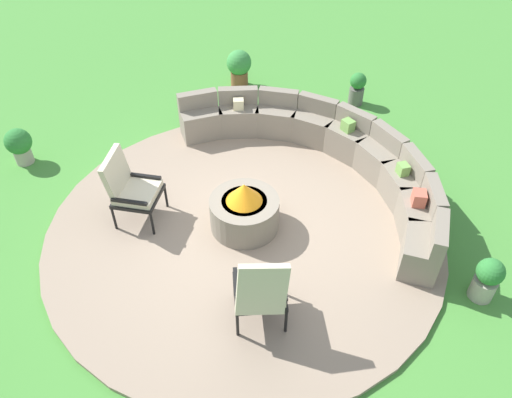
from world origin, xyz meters
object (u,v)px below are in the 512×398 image
at_px(lounge_chair_front_left, 130,187).
at_px(potted_plant_3, 487,279).
at_px(potted_plant_1, 239,66).
at_px(fire_pit, 244,210).
at_px(lounge_chair_front_right, 260,290).
at_px(curved_stone_bench, 327,153).
at_px(potted_plant_4, 19,144).
at_px(potted_plant_0, 357,88).

height_order(lounge_chair_front_left, potted_plant_3, lounge_chair_front_left).
xyz_separation_m(potted_plant_1, potted_plant_3, (6.10, -0.77, -0.09)).
height_order(fire_pit, lounge_chair_front_right, lounge_chair_front_right).
xyz_separation_m(lounge_chair_front_left, potted_plant_3, (3.82, 2.73, -0.28)).
height_order(curved_stone_bench, potted_plant_4, curved_stone_bench).
distance_m(potted_plant_0, potted_plant_1, 2.37).
relative_size(lounge_chair_front_left, potted_plant_0, 1.72).
bearing_deg(lounge_chair_front_right, potted_plant_1, 88.66).
xyz_separation_m(lounge_chair_front_right, potted_plant_3, (1.35, 2.39, -0.29)).
bearing_deg(curved_stone_bench, potted_plant_3, -3.68).
xyz_separation_m(lounge_chair_front_left, potted_plant_0, (-0.34, 4.86, -0.28)).
height_order(potted_plant_1, potted_plant_4, potted_plant_1).
bearing_deg(potted_plant_4, potted_plant_0, 70.51).
bearing_deg(potted_plant_1, lounge_chair_front_right, -33.63).
relative_size(lounge_chair_front_left, potted_plant_4, 1.75).
distance_m(curved_stone_bench, lounge_chair_front_left, 3.05).
distance_m(fire_pit, potted_plant_3, 3.16).
xyz_separation_m(lounge_chair_front_right, potted_plant_0, (-2.81, 4.52, -0.29)).
xyz_separation_m(potted_plant_1, potted_plant_4, (-0.08, -4.33, -0.07)).
distance_m(potted_plant_0, potted_plant_3, 4.67).
height_order(lounge_chair_front_right, potted_plant_4, lounge_chair_front_right).
bearing_deg(lounge_chair_front_left, potted_plant_3, 84.19).
relative_size(lounge_chair_front_right, potted_plant_0, 1.76).
distance_m(lounge_chair_front_left, potted_plant_0, 4.88).
xyz_separation_m(curved_stone_bench, potted_plant_3, (2.97, -0.19, -0.04)).
bearing_deg(potted_plant_0, potted_plant_4, -109.49).
relative_size(potted_plant_1, potted_plant_3, 1.19).
relative_size(curved_stone_bench, potted_plant_4, 7.86).
relative_size(fire_pit, potted_plant_4, 1.54).
bearing_deg(potted_plant_0, potted_plant_1, -144.89).
bearing_deg(curved_stone_bench, potted_plant_1, 169.61).
distance_m(fire_pit, potted_plant_4, 3.97).
bearing_deg(fire_pit, lounge_chair_front_left, -134.35).
bearing_deg(potted_plant_3, lounge_chair_front_left, -144.43).
relative_size(lounge_chair_front_left, potted_plant_1, 1.45).
height_order(fire_pit, potted_plant_4, fire_pit).
bearing_deg(potted_plant_0, fire_pit, -68.83).
bearing_deg(potted_plant_3, fire_pit, -149.44).
relative_size(curved_stone_bench, potted_plant_0, 7.72).
bearing_deg(fire_pit, curved_stone_bench, 97.90).
xyz_separation_m(fire_pit, lounge_chair_front_left, (-1.10, -1.13, 0.26)).
bearing_deg(potted_plant_1, potted_plant_4, -91.02).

